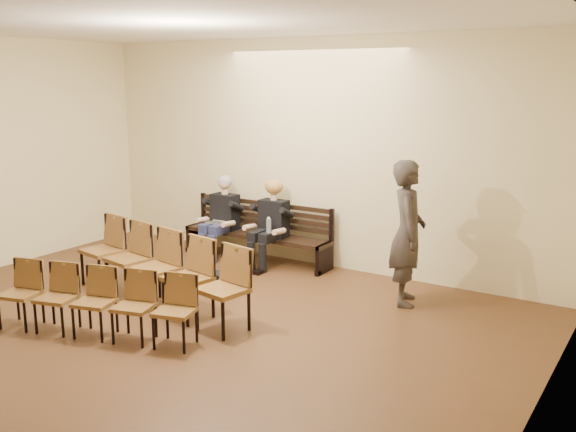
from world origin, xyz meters
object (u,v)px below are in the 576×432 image
object	(u,v)px
seated_man	(221,217)
seated_woman	(270,226)
chair_row_front	(156,269)
chair_row_back	(94,303)
laptop	(217,225)
bag	(220,283)
water_bottle	(269,234)
passerby	(408,222)
bench	(256,247)

from	to	relation	value
seated_man	seated_woman	distance (m)	0.96
chair_row_front	chair_row_back	xyz separation A→B (m)	(0.10, -1.11, -0.10)
laptop	bag	xyz separation A→B (m)	(1.10, -1.33, -0.42)
seated_woman	water_bottle	world-z (taller)	seated_woman
passerby	chair_row_back	xyz separation A→B (m)	(-2.57, -2.93, -0.69)
seated_woman	chair_row_front	xyz separation A→B (m)	(-0.23, -2.29, -0.14)
bag	laptop	bearing A→B (deg)	129.65
seated_woman	seated_man	bearing A→B (deg)	180.00
bench	passerby	bearing A→B (deg)	-11.94
bench	laptop	xyz separation A→B (m)	(-0.60, -0.26, 0.34)
bench	chair_row_front	distance (m)	2.43
laptop	passerby	world-z (taller)	passerby
chair_row_front	chair_row_back	size ratio (longest dim) A/B	1.25
seated_woman	chair_row_front	bearing A→B (deg)	-95.63
laptop	water_bottle	size ratio (longest dim) A/B	1.26
passerby	bag	bearing A→B (deg)	89.04
seated_man	seated_woman	size ratio (longest dim) A/B	1.03
laptop	water_bottle	world-z (taller)	water_bottle
bag	chair_row_back	size ratio (longest dim) A/B	0.16
bench	chair_row_front	size ratio (longest dim) A/B	0.86
water_bottle	bench	bearing A→B (deg)	144.44
laptop	chair_row_front	xyz separation A→B (m)	(0.73, -2.15, -0.07)
bag	passerby	xyz separation A→B (m)	(2.30, 0.99, 0.94)
chair_row_back	seated_woman	bearing A→B (deg)	72.17
water_bottle	passerby	xyz separation A→B (m)	(2.33, -0.25, 0.51)
laptop	seated_woman	bearing A→B (deg)	1.99
seated_man	bag	world-z (taller)	seated_man
seated_man	passerby	xyz separation A→B (m)	(3.41, -0.47, 0.43)
seated_man	laptop	xyz separation A→B (m)	(0.01, -0.14, -0.10)
bench	seated_man	bearing A→B (deg)	-168.83
seated_woman	laptop	world-z (taller)	seated_woman
bench	chair_row_back	bearing A→B (deg)	-86.25
bench	chair_row_front	bearing A→B (deg)	-86.92
seated_man	seated_woman	xyz separation A→B (m)	(0.96, 0.00, -0.02)
bench	chair_row_back	xyz separation A→B (m)	(0.23, -3.52, 0.17)
seated_woman	chair_row_front	world-z (taller)	seated_woman
seated_man	water_bottle	bearing A→B (deg)	-11.43
passerby	chair_row_back	size ratio (longest dim) A/B	0.90
laptop	passerby	size ratio (longest dim) A/B	0.14
chair_row_front	chair_row_back	distance (m)	1.12
water_bottle	bag	distance (m)	1.32
water_bottle	chair_row_front	bearing A→B (deg)	-99.45
seated_woman	bench	bearing A→B (deg)	161.33
bench	passerby	xyz separation A→B (m)	(2.80, -0.59, 0.86)
seated_man	passerby	size ratio (longest dim) A/B	0.61
bench	seated_woman	bearing A→B (deg)	-18.67
water_bottle	chair_row_front	distance (m)	2.10
bench	chair_row_front	world-z (taller)	chair_row_front
seated_man	laptop	bearing A→B (deg)	-86.12
seated_woman	laptop	bearing A→B (deg)	-171.92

